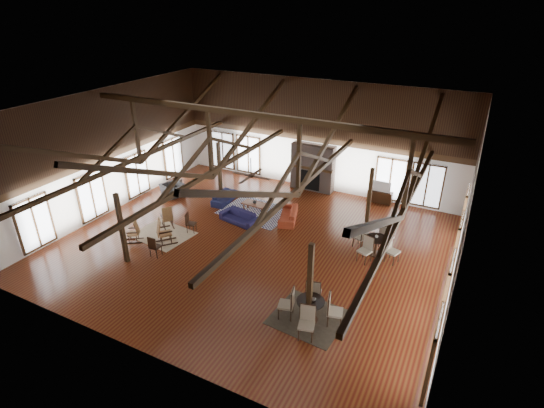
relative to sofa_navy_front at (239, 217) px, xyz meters
The scene contains 31 objects.
floor 2.18m from the sofa_navy_front, 41.80° to the right, with size 16.00×16.00×0.00m, color #5A2C13.
ceiling 6.11m from the sofa_navy_front, 41.80° to the right, with size 16.00×14.00×0.02m, color black.
wall_back 6.39m from the sofa_navy_front, 73.82° to the left, with size 16.00×0.02×6.00m, color white.
wall_front 9.01m from the sofa_navy_front, 79.19° to the right, with size 16.00×0.02×6.00m, color white.
wall_left 7.09m from the sofa_navy_front, 167.28° to the right, with size 0.02×14.00×6.00m, color white.
wall_right 10.09m from the sofa_navy_front, ahead, with size 0.02×14.00×6.00m, color white.
roof_truss 4.32m from the sofa_navy_front, 41.80° to the right, with size 15.60×14.07×3.14m.
post_grid 2.49m from the sofa_navy_front, 41.80° to the right, with size 8.16×7.16×3.05m.
fireplace 5.56m from the sofa_navy_front, 72.86° to the left, with size 2.50×0.69×2.60m.
ceiling_fan 4.72m from the sofa_navy_front, 49.14° to the right, with size 1.60×1.60×0.75m.
sofa_navy_front is the anchor object (origin of this frame).
sofa_navy_left 2.47m from the sofa_navy_front, 139.00° to the left, with size 0.69×1.77×0.52m, color #141738.
sofa_orange 2.37m from the sofa_navy_front, 33.53° to the left, with size 0.76×1.94×0.57m, color maroon.
coffee_table 1.34m from the sofa_navy_front, 85.30° to the left, with size 1.27×0.69×0.47m.
vase 1.34m from the sofa_navy_front, 84.69° to the left, with size 0.19×0.19×0.20m, color #B2B2B2.
armchair 4.90m from the sofa_navy_front, 168.59° to the left, with size 0.94×1.08×0.70m, color #2F2F31.
side_table_lamp 5.46m from the sofa_navy_front, 160.47° to the left, with size 0.42×0.42×1.08m.
rocking_chair_a 3.35m from the sofa_navy_front, 144.96° to the right, with size 0.92×0.85×1.07m.
rocking_chair_b 3.74m from the sofa_navy_front, 122.12° to the right, with size 1.00×1.04×1.22m.
rocking_chair_c 4.79m from the sofa_navy_front, 131.90° to the right, with size 0.88×0.76×1.00m.
side_chair_a 2.41m from the sofa_navy_front, 130.88° to the right, with size 0.49×0.49×0.95m.
side_chair_b 4.46m from the sofa_navy_front, 111.03° to the right, with size 0.42×0.42×0.96m.
cafe_table_near 7.41m from the sofa_navy_front, 40.65° to the right, with size 2.22×2.22×1.13m.
cafe_table_far 6.52m from the sofa_navy_front, ahead, with size 2.14×2.14×1.10m.
cup_near 7.47m from the sofa_navy_front, 39.91° to the right, with size 0.13×0.13×0.10m, color #B2B2B2.
cup_far 6.54m from the sofa_navy_front, ahead, with size 0.13×0.13×0.10m, color #B2B2B2.
tv_console 7.59m from the sofa_navy_front, 44.35° to the left, with size 1.26×0.47×0.63m, color black.
television 7.63m from the sofa_navy_front, 44.29° to the left, with size 1.00×0.13×0.58m, color #B2B2B2.
rug_tan 3.62m from the sofa_navy_front, 134.57° to the right, with size 2.54×1.99×0.01m, color #CAB28C.
rug_navy 1.40m from the sofa_navy_front, 83.42° to the left, with size 3.37×2.52×0.01m, color #191946.
rug_dark 7.29m from the sofa_navy_front, 40.48° to the right, with size 2.33×2.12×0.01m, color black.
Camera 1 is at (7.88, -13.80, 9.75)m, focal length 28.00 mm.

